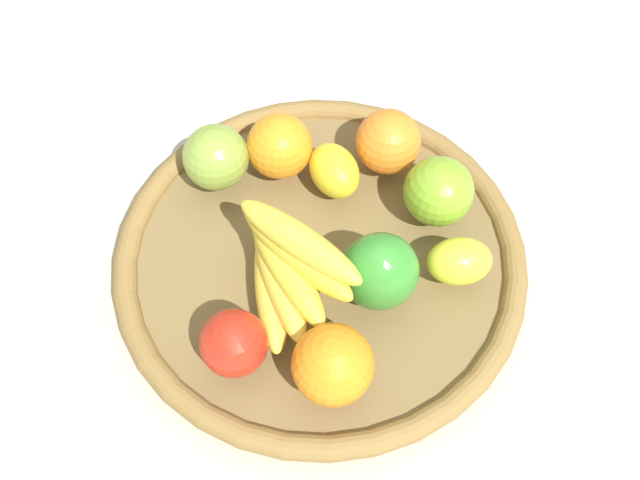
# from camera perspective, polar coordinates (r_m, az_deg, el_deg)

# --- Properties ---
(ground_plane) EXTENTS (2.40, 2.40, 0.00)m
(ground_plane) POSITION_cam_1_polar(r_m,az_deg,el_deg) (0.84, 0.00, -2.19)
(ground_plane) COLOR #BBB4A5
(ground_plane) RESTS_ON ground
(basket) EXTENTS (0.45, 0.45, 0.04)m
(basket) POSITION_cam_1_polar(r_m,az_deg,el_deg) (0.83, 0.00, -1.48)
(basket) COLOR brown
(basket) RESTS_ON ground_plane
(orange_2) EXTENTS (0.10, 0.10, 0.07)m
(orange_2) POSITION_cam_1_polar(r_m,az_deg,el_deg) (0.85, -3.11, 7.16)
(orange_2) COLOR orange
(orange_2) RESTS_ON basket
(bell_pepper) EXTENTS (0.10, 0.11, 0.09)m
(bell_pepper) POSITION_cam_1_polar(r_m,az_deg,el_deg) (0.75, 4.56, -2.42)
(bell_pepper) COLOR #388D2F
(bell_pepper) RESTS_ON basket
(banana_bunch) EXTENTS (0.16, 0.12, 0.09)m
(banana_bunch) POSITION_cam_1_polar(r_m,az_deg,el_deg) (0.75, -2.56, -1.97)
(banana_bunch) COLOR yellow
(banana_bunch) RESTS_ON basket
(orange_1) EXTENTS (0.11, 0.11, 0.08)m
(orange_1) POSITION_cam_1_polar(r_m,az_deg,el_deg) (0.71, 0.99, -9.47)
(orange_1) COLOR orange
(orange_1) RESTS_ON basket
(orange_0) EXTENTS (0.08, 0.08, 0.07)m
(orange_0) POSITION_cam_1_polar(r_m,az_deg,el_deg) (0.85, 5.23, 7.48)
(orange_0) COLOR orange
(orange_0) RESTS_ON basket
(apple_1) EXTENTS (0.09, 0.09, 0.07)m
(apple_1) POSITION_cam_1_polar(r_m,az_deg,el_deg) (0.84, -7.93, 6.25)
(apple_1) COLOR #85A23C
(apple_1) RESTS_ON basket
(apple_0) EXTENTS (0.09, 0.09, 0.08)m
(apple_0) POSITION_cam_1_polar(r_m,az_deg,el_deg) (0.82, 9.03, 3.68)
(apple_0) COLOR #80B12B
(apple_0) RESTS_ON basket
(lemon_1) EXTENTS (0.08, 0.06, 0.05)m
(lemon_1) POSITION_cam_1_polar(r_m,az_deg,el_deg) (0.84, 1.10, 5.30)
(lemon_1) COLOR yellow
(lemon_1) RESTS_ON basket
(apple_2) EXTENTS (0.08, 0.08, 0.07)m
(apple_2) POSITION_cam_1_polar(r_m,az_deg,el_deg) (0.73, -6.58, -7.81)
(apple_2) COLOR red
(apple_2) RESTS_ON basket
(lemon_0) EXTENTS (0.08, 0.08, 0.05)m
(lemon_0) POSITION_cam_1_polar(r_m,az_deg,el_deg) (0.79, 10.58, -1.61)
(lemon_0) COLOR yellow
(lemon_0) RESTS_ON basket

